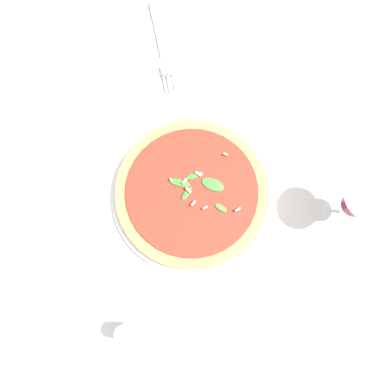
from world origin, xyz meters
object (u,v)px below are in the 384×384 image
object	(u,v)px
wine_glass	(360,201)
fork	(161,45)
pizza_arugula_main	(192,193)
side_plate_white	(52,182)
shaker_pepper	(125,332)

from	to	relation	value
wine_glass	fork	size ratio (longest dim) A/B	0.69
pizza_arugula_main	wine_glass	xyz separation A→B (m)	(0.11, 0.29, 0.09)
pizza_arugula_main	fork	xyz separation A→B (m)	(-0.35, 0.02, -0.01)
wine_glass	fork	world-z (taller)	wine_glass
fork	side_plate_white	xyz separation A→B (m)	(0.25, -0.30, 0.00)
wine_glass	side_plate_white	world-z (taller)	wine_glass
wine_glass	shaker_pepper	xyz separation A→B (m)	(0.12, -0.48, -0.08)
wine_glass	shaker_pepper	world-z (taller)	wine_glass
wine_glass	fork	distance (m)	0.54
pizza_arugula_main	wine_glass	bearing A→B (deg)	68.57
pizza_arugula_main	side_plate_white	distance (m)	0.29
side_plate_white	shaker_pepper	bearing A→B (deg)	14.26
wine_glass	pizza_arugula_main	bearing A→B (deg)	-111.43
side_plate_white	wine_glass	bearing A→B (deg)	69.37
pizza_arugula_main	fork	bearing A→B (deg)	176.69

